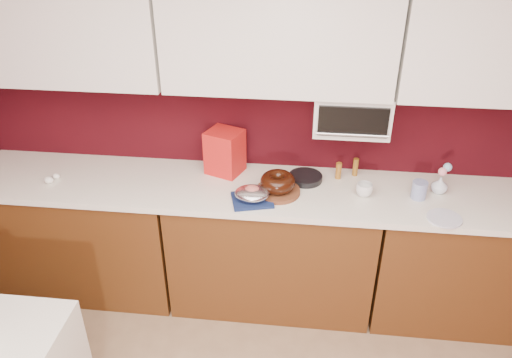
{
  "coord_description": "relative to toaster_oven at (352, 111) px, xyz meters",
  "views": [
    {
      "loc": [
        0.19,
        -0.73,
        2.54
      ],
      "look_at": [
        -0.1,
        1.84,
        1.02
      ],
      "focal_mm": 35.0,
      "sensor_mm": 36.0,
      "label": 1
    }
  ],
  "objects": [
    {
      "name": "blue_jar",
      "position": [
        0.44,
        -0.17,
        -0.42
      ],
      "size": [
        0.09,
        0.09,
        0.11
      ],
      "primitive_type": "cylinder",
      "rotation": [
        0.0,
        0.0,
        0.03
      ],
      "color": "navy",
      "rests_on": "countertop"
    },
    {
      "name": "coffee_mug",
      "position": [
        0.11,
        -0.18,
        -0.43
      ],
      "size": [
        0.1,
        0.1,
        0.1
      ],
      "primitive_type": "imported",
      "rotation": [
        0.0,
        0.0,
        0.15
      ],
      "color": "silver",
      "rests_on": "countertop"
    },
    {
      "name": "foil_ham_nest",
      "position": [
        -0.56,
        -0.33,
        -0.42
      ],
      "size": [
        0.23,
        0.2,
        0.08
      ],
      "primitive_type": "ellipsoid",
      "rotation": [
        0.0,
        0.0,
        0.14
      ],
      "color": "silver",
      "rests_on": "navy_towel"
    },
    {
      "name": "cake_base",
      "position": [
        -0.42,
        -0.22,
        -0.46
      ],
      "size": [
        0.32,
        0.32,
        0.03
      ],
      "primitive_type": "cylinder",
      "rotation": [
        0.0,
        0.0,
        -0.17
      ],
      "color": "brown",
      "rests_on": "countertop"
    },
    {
      "name": "egg_right",
      "position": [
        -1.86,
        -0.2,
        -0.46
      ],
      "size": [
        0.06,
        0.05,
        0.04
      ],
      "primitive_type": "ellipsoid",
      "rotation": [
        0.0,
        0.0,
        -0.3
      ],
      "color": "white",
      "rests_on": "countertop"
    },
    {
      "name": "upper_cabinet_left",
      "position": [
        -1.78,
        -0.02,
        0.48
      ],
      "size": [
        1.31,
        0.33,
        0.7
      ],
      "primitive_type": "cube",
      "color": "white",
      "rests_on": "wall_back"
    },
    {
      "name": "upper_cabinet_center",
      "position": [
        -0.45,
        -0.02,
        0.48
      ],
      "size": [
        1.31,
        0.33,
        0.7
      ],
      "primitive_type": "cube",
      "color": "white",
      "rests_on": "wall_back"
    },
    {
      "name": "flower_blue",
      "position": [
        0.6,
        -0.08,
        -0.3
      ],
      "size": [
        0.05,
        0.05,
        0.05
      ],
      "primitive_type": "sphere",
      "color": "#88B9DA",
      "rests_on": "flower_vase"
    },
    {
      "name": "bundt_cake",
      "position": [
        -0.42,
        -0.22,
        -0.39
      ],
      "size": [
        0.26,
        0.26,
        0.09
      ],
      "primitive_type": "torus",
      "rotation": [
        0.0,
        0.0,
        0.2
      ],
      "color": "black",
      "rests_on": "cake_base"
    },
    {
      "name": "dark_pan",
      "position": [
        -0.25,
        -0.04,
        -0.46
      ],
      "size": [
        0.28,
        0.28,
        0.04
      ],
      "primitive_type": "cylinder",
      "rotation": [
        0.0,
        0.0,
        -0.35
      ],
      "color": "black",
      "rests_on": "countertop"
    },
    {
      "name": "flower_vase",
      "position": [
        0.57,
        -0.1,
        -0.41
      ],
      "size": [
        0.09,
        0.09,
        0.12
      ],
      "primitive_type": "imported",
      "rotation": [
        0.0,
        0.0,
        0.07
      ],
      "color": "silver",
      "rests_on": "countertop"
    },
    {
      "name": "china_plate",
      "position": [
        0.55,
        -0.39,
        -0.47
      ],
      "size": [
        0.22,
        0.22,
        0.01
      ],
      "primitive_type": "cylinder",
      "rotation": [
        0.0,
        0.0,
        -0.13
      ],
      "color": "silver",
      "rests_on": "countertop"
    },
    {
      "name": "base_cabinet_center",
      "position": [
        -0.45,
        -0.17,
        -0.95
      ],
      "size": [
        1.31,
        0.58,
        0.86
      ],
      "primitive_type": "cube",
      "color": "#552D11",
      "rests_on": "floor"
    },
    {
      "name": "base_cabinet_left",
      "position": [
        -1.78,
        -0.17,
        -0.95
      ],
      "size": [
        1.31,
        0.58,
        0.86
      ],
      "primitive_type": "cube",
      "color": "#552D11",
      "rests_on": "floor"
    },
    {
      "name": "amber_bottle_tall",
      "position": [
        0.07,
        0.06,
        -0.41
      ],
      "size": [
        0.04,
        0.04,
        0.12
      ],
      "primitive_type": "cylinder",
      "rotation": [
        0.0,
        0.0,
        -0.18
      ],
      "color": "brown",
      "rests_on": "countertop"
    },
    {
      "name": "toaster_oven_door",
      "position": [
        0.0,
        -0.16,
        0.0
      ],
      "size": [
        0.4,
        0.02,
        0.18
      ],
      "primitive_type": "cube",
      "color": "black",
      "rests_on": "toaster_oven"
    },
    {
      "name": "wall_back",
      "position": [
        -0.45,
        0.15,
        -0.12
      ],
      "size": [
        4.0,
        0.02,
        2.5
      ],
      "primitive_type": "cube",
      "color": "#39070D",
      "rests_on": "floor"
    },
    {
      "name": "base_cabinet_right",
      "position": [
        0.88,
        -0.17,
        -0.95
      ],
      "size": [
        1.31,
        0.58,
        0.86
      ],
      "primitive_type": "cube",
      "color": "#552D11",
      "rests_on": "floor"
    },
    {
      "name": "countertop",
      "position": [
        -0.45,
        -0.17,
        -0.49
      ],
      "size": [
        4.0,
        0.62,
        0.04
      ],
      "primitive_type": "cube",
      "color": "white",
      "rests_on": "base_cabinet_center"
    },
    {
      "name": "egg_left",
      "position": [
        -1.88,
        -0.26,
        -0.45
      ],
      "size": [
        0.07,
        0.07,
        0.05
      ],
      "primitive_type": "ellipsoid",
      "rotation": [
        0.0,
        0.0,
        0.39
      ],
      "color": "white",
      "rests_on": "countertop"
    },
    {
      "name": "amber_bottle",
      "position": [
        -0.04,
        0.01,
        -0.42
      ],
      "size": [
        0.05,
        0.05,
        0.11
      ],
      "primitive_type": "cylinder",
      "rotation": [
        0.0,
        0.0,
        -0.22
      ],
      "color": "#91591A",
      "rests_on": "countertop"
    },
    {
      "name": "navy_towel",
      "position": [
        -0.56,
        -0.33,
        -0.47
      ],
      "size": [
        0.28,
        0.26,
        0.02
      ],
      "primitive_type": "cube",
      "rotation": [
        0.0,
        0.0,
        0.27
      ],
      "color": "#14214C",
      "rests_on": "countertop"
    },
    {
      "name": "roasted_ham",
      "position": [
        -0.56,
        -0.33,
        -0.4
      ],
      "size": [
        0.11,
        0.09,
        0.06
      ],
      "primitive_type": "ellipsoid",
      "rotation": [
        0.0,
        0.0,
        -0.22
      ],
      "color": "#C06057",
      "rests_on": "foil_ham_nest"
    },
    {
      "name": "toaster_oven",
      "position": [
        0.0,
        0.0,
        0.0
      ],
      "size": [
        0.45,
        0.3,
        0.25
      ],
      "primitive_type": "cube",
      "color": "white",
      "rests_on": "upper_cabinet_center"
    },
    {
      "name": "flower_pink",
      "position": [
        0.57,
        -0.1,
        -0.33
      ],
      "size": [
        0.05,
        0.05,
        0.05
      ],
      "primitive_type": "sphere",
      "color": "pink",
      "rests_on": "flower_vase"
    },
    {
      "name": "pandoro_box",
      "position": [
        -0.79,
        0.02,
        -0.33
      ],
      "size": [
        0.27,
        0.26,
        0.29
      ],
      "primitive_type": "cube",
      "rotation": [
        0.0,
        0.0,
        -0.37
      ],
      "color": "#AC0B20",
      "rests_on": "countertop"
    },
    {
      "name": "toaster_oven_handle",
      "position": [
        0.0,
        -0.18,
        -0.07
      ],
      "size": [
        0.42,
        0.02,
        0.02
      ],
      "primitive_type": "cylinder",
      "rotation": [
        0.0,
        1.57,
        0.0
      ],
      "color": "silver",
      "rests_on": "toaster_oven"
    }
  ]
}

